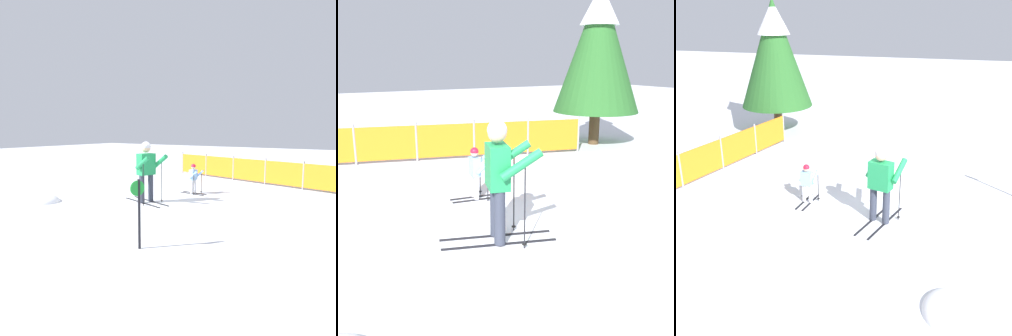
# 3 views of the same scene
# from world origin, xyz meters

# --- Properties ---
(ground_plane) EXTENTS (60.00, 60.00, 0.00)m
(ground_plane) POSITION_xyz_m (0.00, 0.00, 0.00)
(ground_plane) COLOR white
(skier_adult) EXTENTS (1.73, 0.95, 1.80)m
(skier_adult) POSITION_xyz_m (0.04, 0.02, 1.08)
(skier_adult) COLOR black
(skier_adult) RESTS_ON ground_plane
(skier_child) EXTENTS (0.97, 0.51, 1.01)m
(skier_child) POSITION_xyz_m (0.55, 1.94, 0.58)
(skier_child) COLOR black
(skier_child) RESTS_ON ground_plane
(safety_fence) EXTENTS (7.45, 1.88, 1.03)m
(safety_fence) POSITION_xyz_m (1.23, 5.28, 0.52)
(safety_fence) COLOR gray
(safety_fence) RESTS_ON ground_plane
(conifer_far) EXTENTS (2.60, 2.60, 4.83)m
(conifer_far) POSITION_xyz_m (6.09, 5.05, 2.99)
(conifer_far) COLOR #4C3823
(conifer_far) RESTS_ON ground_plane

